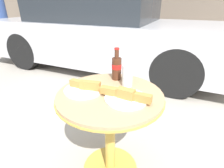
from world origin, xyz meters
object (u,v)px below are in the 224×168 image
object	(u,v)px
bistro_table	(110,117)
cola_bottle_left	(117,67)
lunch_plate_near	(84,88)
pedestrian	(1,16)
lunch_plate_far	(126,96)
parked_car	(104,33)
drinking_glass	(127,76)

from	to	relation	value
bistro_table	cola_bottle_left	world-z (taller)	cola_bottle_left
bistro_table	cola_bottle_left	size ratio (longest dim) A/B	2.93
lunch_plate_near	pedestrian	size ratio (longest dim) A/B	0.17
cola_bottle_left	pedestrian	distance (m)	4.98
bistro_table	lunch_plate_far	distance (m)	0.24
lunch_plate_far	parked_car	xyz separation A→B (m)	(-1.27, 2.26, -0.04)
lunch_plate_near	parked_car	size ratio (longest dim) A/B	0.06
cola_bottle_left	lunch_plate_near	size ratio (longest dim) A/B	0.92
drinking_glass	parked_car	bearing A→B (deg)	120.39
drinking_glass	cola_bottle_left	bearing A→B (deg)	144.92
lunch_plate_far	parked_car	size ratio (longest dim) A/B	0.07
cola_bottle_left	lunch_plate_far	size ratio (longest dim) A/B	0.74
drinking_glass	lunch_plate_far	xyz separation A→B (m)	(0.06, -0.18, -0.05)
bistro_table	pedestrian	size ratio (longest dim) A/B	0.45
lunch_plate_near	lunch_plate_far	distance (m)	0.29
cola_bottle_left	lunch_plate_far	world-z (taller)	cola_bottle_left
drinking_glass	lunch_plate_far	size ratio (longest dim) A/B	0.47
drinking_glass	bistro_table	bearing A→B (deg)	-113.01
lunch_plate_far	parked_car	bearing A→B (deg)	119.39
cola_bottle_left	lunch_plate_far	distance (m)	0.32
lunch_plate_near	parked_car	xyz separation A→B (m)	(-0.99, 2.26, -0.04)
bistro_table	drinking_glass	distance (m)	0.30
bistro_table	cola_bottle_left	distance (m)	0.36
lunch_plate_near	lunch_plate_far	xyz separation A→B (m)	(0.29, -0.00, 0.00)
bistro_table	cola_bottle_left	bearing A→B (deg)	102.16
lunch_plate_near	pedestrian	world-z (taller)	pedestrian
drinking_glass	lunch_plate_far	distance (m)	0.20
parked_car	pedestrian	world-z (taller)	pedestrian
cola_bottle_left	lunch_plate_near	xyz separation A→B (m)	(-0.12, -0.26, -0.07)
pedestrian	parked_car	bearing A→B (deg)	-5.62
drinking_glass	pedestrian	world-z (taller)	pedestrian
cola_bottle_left	parked_car	distance (m)	2.29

